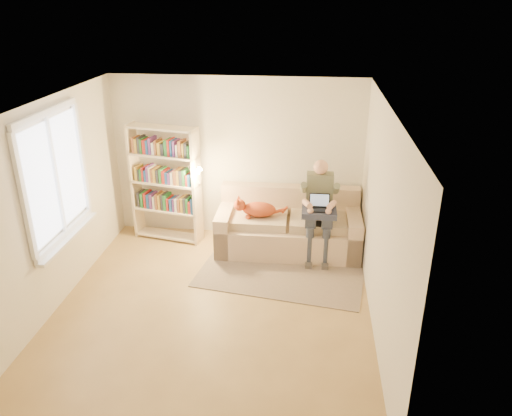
# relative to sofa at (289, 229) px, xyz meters

# --- Properties ---
(floor) EXTENTS (4.50, 4.50, 0.00)m
(floor) POSITION_rel_sofa_xyz_m (-0.87, -1.75, -0.34)
(floor) COLOR #9A7946
(floor) RESTS_ON ground
(ceiling) EXTENTS (4.00, 4.50, 0.02)m
(ceiling) POSITION_rel_sofa_xyz_m (-0.87, -1.75, 2.26)
(ceiling) COLOR white
(ceiling) RESTS_ON wall_back
(wall_left) EXTENTS (0.02, 4.50, 2.60)m
(wall_left) POSITION_rel_sofa_xyz_m (-2.87, -1.75, 0.96)
(wall_left) COLOR silver
(wall_left) RESTS_ON floor
(wall_right) EXTENTS (0.02, 4.50, 2.60)m
(wall_right) POSITION_rel_sofa_xyz_m (1.13, -1.75, 0.96)
(wall_right) COLOR silver
(wall_right) RESTS_ON floor
(wall_back) EXTENTS (4.00, 0.02, 2.60)m
(wall_back) POSITION_rel_sofa_xyz_m (-0.87, 0.50, 0.96)
(wall_back) COLOR silver
(wall_back) RESTS_ON floor
(wall_front) EXTENTS (4.00, 0.02, 2.60)m
(wall_front) POSITION_rel_sofa_xyz_m (-0.87, -4.00, 0.96)
(wall_front) COLOR silver
(wall_front) RESTS_ON floor
(window) EXTENTS (0.12, 1.52, 1.69)m
(window) POSITION_rel_sofa_xyz_m (-2.82, -1.55, 1.04)
(window) COLOR white
(window) RESTS_ON wall_left
(sofa) EXTENTS (2.20, 1.01, 0.93)m
(sofa) POSITION_rel_sofa_xyz_m (0.00, 0.00, 0.00)
(sofa) COLOR beige
(sofa) RESTS_ON floor
(person) EXTENTS (0.40, 0.64, 1.49)m
(person) POSITION_rel_sofa_xyz_m (0.45, -0.16, 0.51)
(person) COLOR slate
(person) RESTS_ON sofa
(cat) EXTENTS (0.78, 0.27, 0.28)m
(cat) POSITION_rel_sofa_xyz_m (-0.53, -0.15, 0.38)
(cat) COLOR #DD5B2B
(cat) RESTS_ON sofa
(blanket) EXTENTS (0.51, 0.42, 0.09)m
(blanket) POSITION_rel_sofa_xyz_m (0.45, -0.29, 0.44)
(blanket) COLOR #2B304B
(blanket) RESTS_ON person
(laptop) EXTENTS (0.30, 0.28, 0.24)m
(laptop) POSITION_rel_sofa_xyz_m (0.45, -0.28, 0.54)
(laptop) COLOR black
(laptop) RESTS_ON blanket
(bookshelf) EXTENTS (1.24, 0.58, 1.89)m
(bookshelf) POSITION_rel_sofa_xyz_m (-1.97, 0.15, 0.71)
(bookshelf) COLOR beige
(bookshelf) RESTS_ON floor
(rug) EXTENTS (2.52, 1.73, 0.01)m
(rug) POSITION_rel_sofa_xyz_m (-0.05, -0.79, -0.33)
(rug) COLOR gray
(rug) RESTS_ON floor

